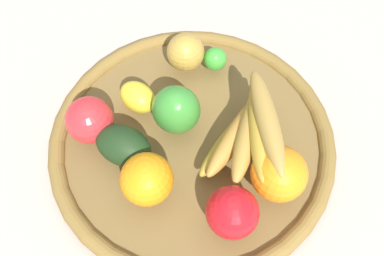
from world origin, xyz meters
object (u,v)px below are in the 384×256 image
Objects in this scene: orange_0 at (279,174)px; lime_0 at (215,59)px; apple_0 at (186,52)px; apple_1 at (90,120)px; lemon_0 at (138,97)px; avocado at (123,146)px; bell_pepper at (176,110)px; apple_2 at (232,212)px; orange_1 at (147,179)px; banana_bunch at (249,129)px.

orange_0 is 0.25m from lime_0.
apple_0 is (0.26, 0.08, -0.01)m from orange_0.
orange_0 reaches higher than apple_1.
apple_0 is 1.01× the size of lemon_0.
avocado is (-0.05, -0.04, -0.01)m from apple_1.
bell_pepper reaches higher than apple_2.
lime_0 is (0.09, -0.23, -0.02)m from apple_1.
avocado is (-0.04, 0.09, -0.01)m from bell_pepper.
bell_pepper is 0.14m from apple_1.
orange_1 is at bearing 153.91° from apple_0.
orange_0 reaches higher than orange_1.
avocado reaches higher than lime_0.
avocado is at bearing 63.77° from orange_0.
banana_bunch reaches higher than apple_1.
apple_0 is (0.10, -0.18, -0.00)m from apple_1.
apple_1 is 0.26m from apple_2.
apple_0 is 0.30m from apple_2.
lime_0 is at bearing 2.61° from banana_bunch.
bell_pepper is 1.13× the size of orange_1.
apple_1 is at bearing 113.47° from lemon_0.
lime_0 is 0.29m from apple_2.
apple_0 is 0.73× the size of avocado.
apple_1 is at bearing -164.59° from bell_pepper.
lime_0 is (-0.02, -0.05, -0.01)m from apple_0.
orange_0 is at bearing -26.42° from bell_pepper.
apple_1 is 1.13× the size of apple_0.
orange_1 is (-0.22, 0.11, 0.01)m from apple_0.
lemon_0 reaches higher than lime_0.
apple_2 reaches higher than avocado.
bell_pepper is at bearing -134.12° from lemon_0.
lime_0 is 0.23m from avocado.
orange_1 is 0.13m from apple_2.
apple_2 is at bearing 115.24° from orange_0.
lemon_0 is (-0.05, 0.15, 0.00)m from lime_0.
avocado is (-0.14, 0.18, 0.01)m from lime_0.
lemon_0 is (-0.07, 0.10, -0.01)m from apple_0.
lime_0 is 0.55× the size of apple_2.
lime_0 is (0.17, 0.01, -0.03)m from banana_bunch.
banana_bunch is (-0.18, -0.06, 0.01)m from apple_0.
banana_bunch is at bearing -108.39° from apple_1.
lime_0 is 0.45× the size of avocado.
avocado is at bearing 157.65° from lemon_0.
apple_1 is at bearing 120.06° from apple_0.
bell_pepper is at bearing 12.54° from apple_2.
lemon_0 is (0.11, 0.16, -0.02)m from banana_bunch.
orange_0 reaches higher than apple_0.
avocado is (0.02, 0.19, -0.01)m from banana_bunch.
orange_0 is 0.24m from avocado.
orange_1 is 0.07m from avocado.
apple_1 is 1.15× the size of lemon_0.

